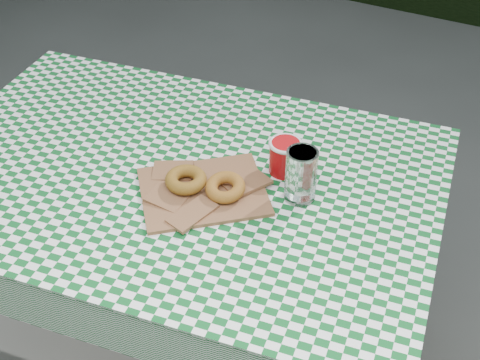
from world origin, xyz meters
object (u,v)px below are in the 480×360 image
object	(u,v)px
coffee_mug	(285,157)
drinking_glass	(301,175)
table	(184,274)
paper_bag	(203,191)

from	to	relation	value
coffee_mug	drinking_glass	world-z (taller)	drinking_glass
table	coffee_mug	size ratio (longest dim) A/B	8.21
table	drinking_glass	bearing A→B (deg)	2.99
table	drinking_glass	xyz separation A→B (m)	(0.32, 0.06, 0.45)
paper_bag	drinking_glass	xyz separation A→B (m)	(0.22, 0.09, 0.06)
table	paper_bag	world-z (taller)	paper_bag
paper_bag	drinking_glass	size ratio (longest dim) A/B	2.18
drinking_glass	coffee_mug	bearing A→B (deg)	133.97
table	paper_bag	bearing A→B (deg)	-27.28
table	drinking_glass	size ratio (longest dim) A/B	9.50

